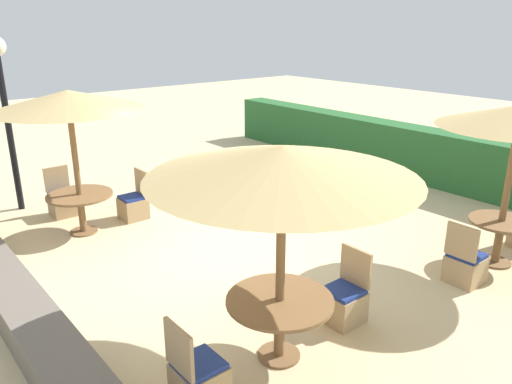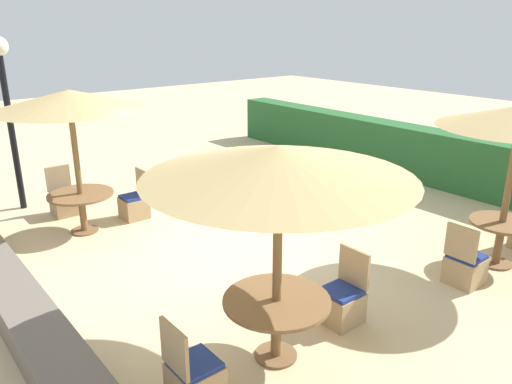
% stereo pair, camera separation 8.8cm
% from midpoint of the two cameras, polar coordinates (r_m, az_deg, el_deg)
% --- Properties ---
extents(ground_plane, '(40.00, 40.00, 0.00)m').
position_cam_midpoint_polar(ground_plane, '(8.22, -3.56, -6.82)').
color(ground_plane, '#D1BA8C').
extents(hedge_row, '(13.00, 0.70, 1.22)m').
position_cam_midpoint_polar(hedge_row, '(12.18, 19.23, 3.82)').
color(hedge_row, '#28602D').
rests_on(hedge_row, ground_plane).
extents(stone_border, '(10.00, 0.56, 0.43)m').
position_cam_midpoint_polar(stone_border, '(6.97, -25.72, -11.84)').
color(stone_border, '#6B6056').
rests_on(stone_border, ground_plane).
extents(lamp_post, '(0.36, 0.36, 3.32)m').
position_cam_midpoint_polar(lamp_post, '(10.58, -27.19, 10.31)').
color(lamp_post, black).
rests_on(lamp_post, ground_plane).
extents(parasol_front_right, '(2.75, 2.75, 2.42)m').
position_cam_midpoint_polar(parasol_front_right, '(4.89, 2.51, 3.33)').
color(parasol_front_right, brown).
rests_on(parasol_front_right, ground_plane).
extents(round_table_front_right, '(1.18, 1.18, 0.73)m').
position_cam_midpoint_polar(round_table_front_right, '(5.57, 2.26, -13.33)').
color(round_table_front_right, brown).
rests_on(round_table_front_right, ground_plane).
extents(patio_chair_front_right_north, '(0.46, 0.46, 0.93)m').
position_cam_midpoint_polar(patio_chair_front_right_north, '(6.43, 9.59, -12.26)').
color(patio_chair_front_right_north, tan).
rests_on(patio_chair_front_right_north, ground_plane).
extents(patio_chair_front_right_south, '(0.46, 0.46, 0.93)m').
position_cam_midpoint_polar(patio_chair_front_right_south, '(5.23, -7.15, -20.41)').
color(patio_chair_front_right_south, tan).
rests_on(patio_chair_front_right_south, ground_plane).
extents(round_table_back_right, '(0.94, 0.94, 0.71)m').
position_cam_midpoint_polar(round_table_back_right, '(8.46, 25.85, -4.04)').
color(round_table_back_right, brown).
rests_on(round_table_back_right, ground_plane).
extents(patio_chair_back_right_south, '(0.46, 0.46, 0.93)m').
position_cam_midpoint_polar(patio_chair_back_right_south, '(7.76, 22.45, -7.79)').
color(patio_chair_back_right_south, tan).
rests_on(patio_chair_back_right_south, ground_plane).
extents(parasol_front_left, '(2.48, 2.48, 2.51)m').
position_cam_midpoint_polar(parasol_front_left, '(8.85, -20.95, 9.73)').
color(parasol_front_left, brown).
rests_on(parasol_front_left, ground_plane).
extents(round_table_front_left, '(1.12, 1.12, 0.72)m').
position_cam_midpoint_polar(round_table_front_left, '(9.26, -19.69, -1.05)').
color(round_table_front_left, brown).
rests_on(round_table_front_left, ground_plane).
extents(patio_chair_front_left_north, '(0.46, 0.46, 0.93)m').
position_cam_midpoint_polar(patio_chair_front_left_north, '(9.75, -14.04, -1.47)').
color(patio_chair_front_left_north, tan).
rests_on(patio_chair_front_left_north, ground_plane).
extents(patio_chair_front_left_west, '(0.46, 0.46, 0.93)m').
position_cam_midpoint_polar(patio_chair_front_left_west, '(10.33, -21.44, -1.07)').
color(patio_chair_front_left_west, tan).
rests_on(patio_chair_front_left_west, ground_plane).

